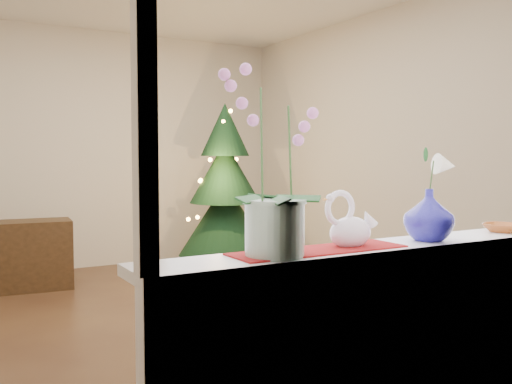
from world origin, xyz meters
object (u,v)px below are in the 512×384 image
blue_vase (429,211)px  orchid_pot (275,162)px  side_table (23,255)px  xmas_tree (225,189)px  paperweight (435,232)px  amber_dish (502,228)px  swan (350,220)px

blue_vase → orchid_pot: bearing=-179.9°
side_table → orchid_pot: bearing=-80.2°
side_table → xmas_tree: bearing=-2.8°
side_table → paperweight: bearing=-69.3°
blue_vase → side_table: blue_vase is taller
blue_vase → amber_dish: bearing=2.1°
orchid_pot → xmas_tree: 4.16m
blue_vase → paperweight: blue_vase is taller
xmas_tree → swan: bearing=-110.0°
side_table → blue_vase: bearing=-69.9°
orchid_pot → xmas_tree: size_ratio=0.36×
blue_vase → paperweight: size_ratio=4.00×
amber_dish → orchid_pot: bearing=-179.1°
orchid_pot → blue_vase: (0.75, 0.00, -0.21)m
swan → paperweight: (0.43, -0.02, -0.07)m
paperweight → blue_vase: bearing=-174.5°
amber_dish → paperweight: bearing=-178.2°
amber_dish → xmas_tree: 3.79m
xmas_tree → side_table: 2.11m
amber_dish → xmas_tree: xmas_tree is taller
blue_vase → side_table: (-1.03, 4.08, -0.72)m
amber_dish → side_table: size_ratio=0.16×
side_table → amber_dish: bearing=-63.5°
amber_dish → side_table: (-1.52, 4.07, -0.61)m
swan → xmas_tree: xmas_tree is taller
swan → amber_dish: (0.89, -0.01, -0.09)m
blue_vase → paperweight: bearing=5.5°
amber_dish → xmas_tree: size_ratio=0.08×
side_table → swan: bearing=-75.1°
swan → side_table: (-0.64, 4.06, -0.70)m
paperweight → side_table: paperweight is taller
orchid_pot → paperweight: 0.85m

